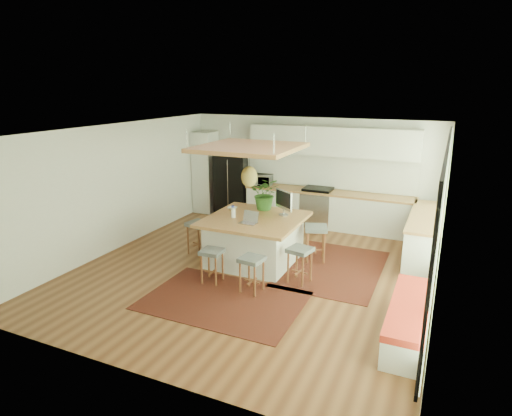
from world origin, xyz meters
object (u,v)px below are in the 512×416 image
at_px(fridge, 231,182).
at_px(stool_right_front, 300,264).
at_px(island, 255,240).
at_px(microwave, 263,179).
at_px(stool_near_right, 252,273).
at_px(laptop, 248,217).
at_px(monitor, 284,203).
at_px(island_plant, 265,197).
at_px(stool_left_side, 199,238).
at_px(stool_near_left, 212,264).
at_px(stool_right_back, 315,244).

distance_m(fridge, stool_right_front, 4.60).
height_order(island, microwave, microwave).
relative_size(stool_near_right, laptop, 1.89).
bearing_deg(stool_right_front, monitor, 125.38).
relative_size(stool_right_front, island_plant, 0.96).
bearing_deg(stool_left_side, stool_near_left, -49.05).
xyz_separation_m(fridge, island, (1.97, -2.77, -0.46)).
distance_m(fridge, stool_near_left, 4.34).
bearing_deg(laptop, stool_left_side, 172.04).
xyz_separation_m(stool_right_front, laptop, (-1.11, 0.18, 0.70)).
relative_size(stool_near_left, stool_left_side, 0.90).
height_order(laptop, monitor, monitor).
bearing_deg(laptop, island_plant, 99.27).
bearing_deg(island, stool_near_left, -104.13).
bearing_deg(laptop, island, 100.46).
bearing_deg(stool_right_back, laptop, -138.45).
height_order(stool_near_right, microwave, microwave).
xyz_separation_m(stool_left_side, laptop, (1.30, -0.30, 0.70)).
height_order(fridge, monitor, fridge).
relative_size(monitor, island_plant, 0.81).
distance_m(island, island_plant, 0.98).
bearing_deg(stool_near_right, island, 112.25).
relative_size(island, microwave, 3.64).
height_order(stool_near_left, stool_right_back, stool_right_back).
bearing_deg(stool_near_right, stool_right_back, 72.10).
xyz_separation_m(stool_near_right, stool_left_side, (-1.78, 1.17, 0.00)).
distance_m(stool_left_side, island_plant, 1.66).
bearing_deg(fridge, stool_left_side, -88.84).
height_order(island, stool_right_back, island).
distance_m(stool_right_back, microwave, 3.16).
height_order(fridge, stool_left_side, fridge).
bearing_deg(stool_left_side, stool_near_right, -33.37).
xyz_separation_m(stool_left_side, monitor, (1.72, 0.50, 0.83)).
relative_size(fridge, island_plant, 2.42).
distance_m(stool_near_right, island_plant, 2.16).
distance_m(island, monitor, 0.95).
distance_m(stool_right_front, microwave, 4.05).
distance_m(microwave, island_plant, 2.35).
height_order(stool_near_right, island_plant, island_plant).
xyz_separation_m(stool_near_right, laptop, (-0.48, 0.88, 0.70)).
relative_size(stool_near_left, stool_near_right, 0.97).
xyz_separation_m(stool_near_right, stool_right_back, (0.59, 1.82, 0.00)).
relative_size(stool_near_right, stool_right_back, 0.88).
bearing_deg(fridge, island_plant, -60.48).
height_order(island, laptop, laptop).
bearing_deg(island, microwave, 110.28).
bearing_deg(monitor, laptop, -81.50).
bearing_deg(fridge, stool_near_right, -70.98).
bearing_deg(stool_right_front, stool_left_side, 168.90).
distance_m(stool_right_back, laptop, 1.59).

